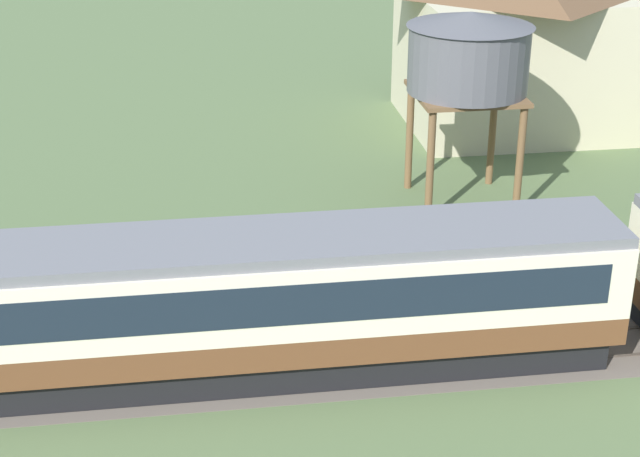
% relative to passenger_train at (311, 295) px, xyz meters
% --- Properties ---
extents(passenger_train, '(90.84, 3.14, 4.00)m').
position_rel_passenger_train_xyz_m(passenger_train, '(0.00, 0.00, 0.00)').
color(passenger_train, brown).
rests_on(passenger_train, ground_plane).
extents(railway_track, '(147.22, 3.60, 0.04)m').
position_rel_passenger_train_xyz_m(railway_track, '(-6.09, 0.00, -2.21)').
color(railway_track, '#665B51').
rests_on(railway_track, ground_plane).
extents(station_house_brown_roof, '(10.23, 9.17, 8.32)m').
position_rel_passenger_train_xyz_m(station_house_brown_roof, '(12.04, 19.96, 2.06)').
color(station_house_brown_roof, beige).
rests_on(station_house_brown_roof, ground_plane).
extents(water_tower, '(4.61, 4.61, 7.29)m').
position_rel_passenger_train_xyz_m(water_tower, '(7.22, 10.90, 3.49)').
color(water_tower, brown).
rests_on(water_tower, ground_plane).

